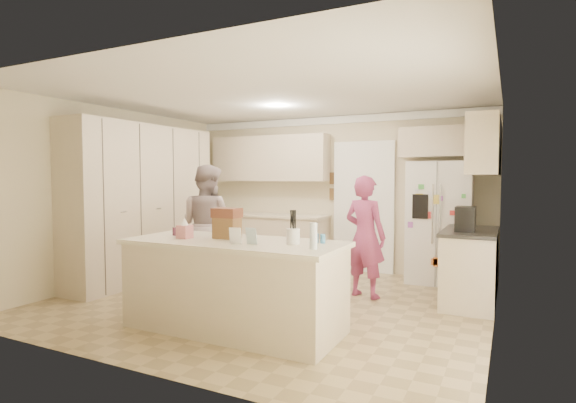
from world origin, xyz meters
The scene contains 41 objects.
floor centered at (0.00, 0.00, -0.01)m, with size 5.20×4.60×0.02m, color #9B855C.
ceiling centered at (0.00, 0.00, 2.61)m, with size 5.20×4.60×0.02m, color white.
wall_back centered at (0.00, 2.31, 1.30)m, with size 5.20×0.02×2.60m, color beige.
wall_front centered at (0.00, -2.31, 1.30)m, with size 5.20×0.02×2.60m, color beige.
wall_left centered at (-2.61, 0.00, 1.30)m, with size 0.02×4.60×2.60m, color beige.
wall_right centered at (2.61, 0.00, 1.30)m, with size 0.02×4.60×2.60m, color beige.
crown_back centered at (0.00, 2.26, 2.53)m, with size 5.20×0.08×0.12m, color white.
pantry_bank centered at (-2.30, 0.20, 1.18)m, with size 0.60×2.60×2.35m, color beige.
back_base_cab centered at (-1.15, 2.00, 0.44)m, with size 2.20×0.60×0.88m, color beige.
back_countertop centered at (-1.15, 1.99, 0.90)m, with size 2.24×0.63×0.04m, color #EDE1C4.
back_upper_cab centered at (-1.15, 2.12, 1.90)m, with size 2.20×0.35×0.80m, color beige.
doorway_opening centered at (0.55, 2.28, 1.05)m, with size 0.90×0.06×2.10m, color black.
doorway_casing centered at (0.55, 2.24, 1.05)m, with size 1.02×0.03×2.22m, color white.
wall_frame_upper centered at (0.02, 2.27, 1.55)m, with size 0.15×0.02×0.20m, color brown.
wall_frame_lower centered at (0.02, 2.27, 1.28)m, with size 0.15×0.02×0.20m, color brown.
refrigerator centered at (1.79, 2.01, 0.90)m, with size 0.90×0.70×1.80m, color white.
fridge_seam centered at (1.79, 1.66, 0.90)m, with size 0.01×0.02×1.78m, color gray.
fridge_dispenser centered at (1.57, 1.65, 1.15)m, with size 0.22×0.03×0.35m, color black.
fridge_handle_l centered at (1.74, 1.64, 1.05)m, with size 0.02×0.02×0.85m, color silver.
fridge_handle_r centered at (1.84, 1.64, 1.05)m, with size 0.02×0.02×0.85m, color silver.
over_fridge_cab centered at (1.65, 2.12, 2.10)m, with size 0.95×0.35×0.45m, color beige.
right_base_cab centered at (2.30, 1.00, 0.44)m, with size 0.60×1.20×0.88m, color beige.
right_countertop centered at (2.29, 1.00, 0.90)m, with size 0.63×1.24×0.04m, color #2D2B28.
right_upper_cab centered at (2.43, 1.20, 1.95)m, with size 0.35×1.50×0.70m, color beige.
coffee_maker centered at (2.25, 0.80, 1.07)m, with size 0.22×0.28×0.30m, color black.
island_base centered at (0.20, -1.10, 0.44)m, with size 2.20×0.90×0.88m, color beige.
island_top centered at (0.20, -1.10, 0.90)m, with size 2.28×0.96×0.05m, color #EDE1C4.
utensil_crock centered at (0.85, -1.05, 1.00)m, with size 0.13×0.13×0.15m, color white.
tissue_box centered at (-0.35, -1.20, 1.00)m, with size 0.13×0.13×0.14m, color #BE6D73.
tissue_plume centered at (-0.35, -1.20, 1.10)m, with size 0.08×0.08×0.08m, color white.
dollhouse_body centered at (0.05, -1.00, 1.04)m, with size 0.26×0.18×0.22m, color brown.
dollhouse_roof centered at (0.05, -1.00, 1.20)m, with size 0.28×0.20×0.10m, color #592D1E.
jam_jar centered at (-0.60, -1.05, 0.97)m, with size 0.07×0.07×0.09m, color #59263F.
greeting_card_a centered at (0.35, -1.30, 1.01)m, with size 0.12×0.01×0.16m, color white.
greeting_card_b centered at (0.50, -1.25, 1.01)m, with size 0.12×0.01×0.16m, color silver.
water_bottle centered at (1.15, -1.25, 1.04)m, with size 0.07×0.07×0.24m, color silver.
shaker_salt centered at (1.02, -0.88, 0.97)m, with size 0.05×0.05×0.09m, color teal.
shaker_pepper centered at (1.09, -0.88, 0.97)m, with size 0.05×0.05×0.09m, color teal.
teen_boy centered at (-1.24, 0.38, 0.87)m, with size 0.85×0.66×1.75m, color gray.
teen_girl centered at (1.03, 0.73, 0.80)m, with size 0.58×0.38×1.59m, color #A23785.
fridge_magnets centered at (1.79, 1.65, 0.90)m, with size 0.76×0.02×1.44m, color tan, non-canonical shape.
Camera 1 is at (2.72, -4.94, 1.57)m, focal length 28.00 mm.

